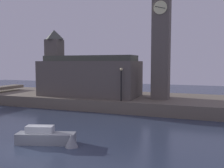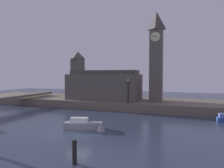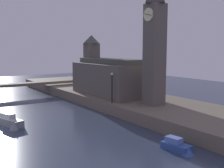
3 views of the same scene
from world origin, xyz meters
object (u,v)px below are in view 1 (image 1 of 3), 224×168
object	(u,v)px
streetlamp	(121,81)
boat_cruiser_grey	(50,138)
parliament_hall	(87,75)
clock_tower	(161,34)

from	to	relation	value
streetlamp	boat_cruiser_grey	world-z (taller)	streetlamp
streetlamp	parliament_hall	bearing A→B (deg)	150.42
clock_tower	boat_cruiser_grey	bearing A→B (deg)	-107.84
streetlamp	boat_cruiser_grey	size ratio (longest dim) A/B	0.79
clock_tower	boat_cruiser_grey	distance (m)	20.49
clock_tower	streetlamp	size ratio (longest dim) A/B	3.95
parliament_hall	streetlamp	distance (m)	7.56
parliament_hall	boat_cruiser_grey	xyz separation A→B (m)	(5.24, -17.19, -3.93)
streetlamp	boat_cruiser_grey	xyz separation A→B (m)	(-1.32, -13.46, -3.55)
streetlamp	boat_cruiser_grey	distance (m)	13.98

